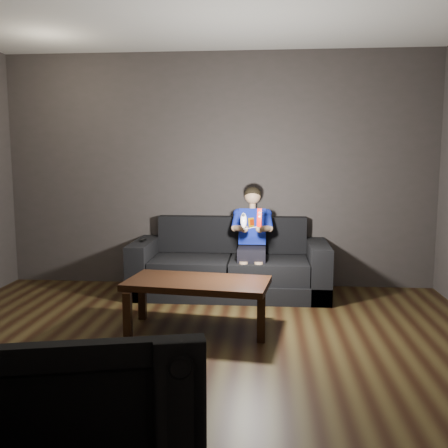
{
  "coord_description": "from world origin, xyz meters",
  "views": [
    {
      "loc": [
        0.56,
        -3.31,
        1.5
      ],
      "look_at": [
        0.15,
        1.55,
        0.85
      ],
      "focal_mm": 40.0,
      "sensor_mm": 36.0,
      "label": 1
    }
  ],
  "objects": [
    {
      "name": "floor",
      "position": [
        0.0,
        0.0,
        0.0
      ],
      "size": [
        5.0,
        5.0,
        0.0
      ],
      "primitive_type": "plane",
      "color": "black",
      "rests_on": "ground"
    },
    {
      "name": "back_wall",
      "position": [
        0.0,
        2.5,
        1.35
      ],
      "size": [
        5.0,
        0.04,
        2.7
      ],
      "primitive_type": "cube",
      "color": "#393532",
      "rests_on": "ground"
    },
    {
      "name": "sofa",
      "position": [
        0.17,
        2.11,
        0.27
      ],
      "size": [
        2.13,
        0.92,
        0.82
      ],
      "color": "black",
      "rests_on": "floor"
    },
    {
      "name": "child",
      "position": [
        0.41,
        2.06,
        0.7
      ],
      "size": [
        0.44,
        0.55,
        1.09
      ],
      "color": "black",
      "rests_on": "sofa"
    },
    {
      "name": "wii_remote_red",
      "position": [
        0.5,
        1.63,
        0.91
      ],
      "size": [
        0.05,
        0.07,
        0.19
      ],
      "color": "red",
      "rests_on": "child"
    },
    {
      "name": "nunchuk_white",
      "position": [
        0.34,
        1.64,
        0.88
      ],
      "size": [
        0.08,
        0.11,
        0.17
      ],
      "color": "white",
      "rests_on": "child"
    },
    {
      "name": "wii_remote_black",
      "position": [
        -0.79,
        2.03,
        0.6
      ],
      "size": [
        0.04,
        0.14,
        0.03
      ],
      "color": "black",
      "rests_on": "sofa"
    },
    {
      "name": "coffee_table",
      "position": [
        -0.02,
        0.88,
        0.39
      ],
      "size": [
        1.29,
        0.76,
        0.44
      ],
      "color": "black",
      "rests_on": "floor"
    }
  ]
}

